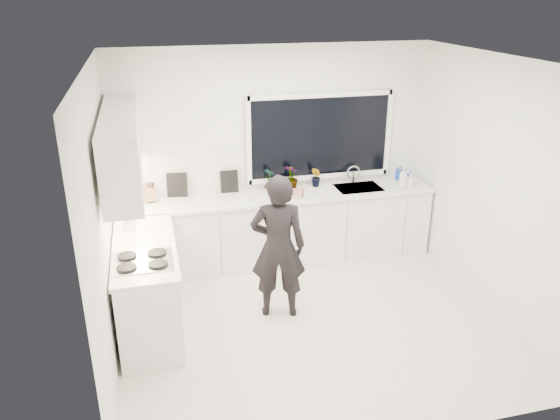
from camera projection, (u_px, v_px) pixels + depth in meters
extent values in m
cube|color=beige|center=(312.00, 321.00, 5.85)|extent=(4.00, 3.50, 0.02)
cube|color=white|center=(274.00, 154.00, 6.91)|extent=(4.00, 0.02, 2.70)
cube|color=white|center=(101.00, 224.00, 4.88)|extent=(0.02, 3.50, 2.70)
cube|color=white|center=(496.00, 187.00, 5.78)|extent=(0.02, 3.50, 2.70)
cube|color=white|center=(319.00, 61.00, 4.82)|extent=(4.00, 3.50, 0.02)
cube|color=black|center=(320.00, 137.00, 6.94)|extent=(1.80, 0.02, 1.00)
cube|color=white|center=(280.00, 229.00, 6.98)|extent=(3.92, 0.58, 0.88)
cube|color=white|center=(148.00, 288.00, 5.61)|extent=(0.58, 1.60, 0.88)
cube|color=silver|center=(280.00, 196.00, 6.79)|extent=(3.94, 0.62, 0.04)
cube|color=silver|center=(144.00, 248.00, 5.44)|extent=(0.62, 1.60, 0.04)
cube|color=white|center=(122.00, 147.00, 5.37)|extent=(0.34, 2.10, 0.70)
cube|color=silver|center=(358.00, 191.00, 7.05)|extent=(0.58, 0.42, 0.14)
cylinder|color=silver|center=(353.00, 175.00, 7.17)|extent=(0.03, 0.03, 0.22)
cube|color=black|center=(142.00, 261.00, 5.11)|extent=(0.56, 0.48, 0.03)
imported|color=black|center=(278.00, 247.00, 5.69)|extent=(0.65, 0.50, 1.59)
cube|color=#B7B7BB|center=(286.00, 193.00, 6.78)|extent=(0.51, 0.44, 0.03)
cube|color=red|center=(286.00, 192.00, 6.78)|extent=(0.46, 0.39, 0.01)
cylinder|color=#113CA8|center=(400.00, 175.00, 7.30)|extent=(0.14, 0.14, 0.13)
cylinder|color=white|center=(135.00, 194.00, 6.45)|extent=(0.13, 0.13, 0.26)
cube|color=#A0814A|center=(150.00, 193.00, 6.53)|extent=(0.15, 0.12, 0.22)
cylinder|color=silver|center=(129.00, 223.00, 5.78)|extent=(0.17, 0.17, 0.16)
cube|color=black|center=(229.00, 181.00, 6.83)|extent=(0.22, 0.03, 0.28)
cube|color=black|center=(177.00, 185.00, 6.68)|extent=(0.25, 0.06, 0.30)
imported|color=#26662D|center=(270.00, 180.00, 6.86)|extent=(0.18, 0.19, 0.30)
imported|color=#26662D|center=(291.00, 177.00, 6.92)|extent=(0.25, 0.25, 0.31)
imported|color=#26662D|center=(316.00, 177.00, 7.01)|extent=(0.14, 0.16, 0.26)
imported|color=#D8BF66|center=(403.00, 177.00, 6.97)|extent=(0.15, 0.15, 0.28)
imported|color=#D8BF66|center=(410.00, 180.00, 7.01)|extent=(0.12, 0.12, 0.19)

